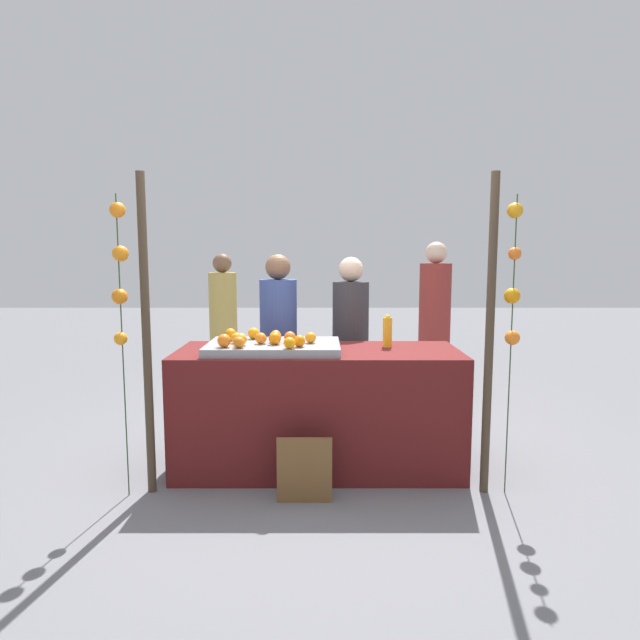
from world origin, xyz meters
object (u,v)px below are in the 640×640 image
(orange_1, at_px, (312,338))
(juice_bottle, at_px, (389,332))
(vendor_right, at_px, (352,353))
(chalkboard_sign, at_px, (306,471))
(stall_counter, at_px, (320,408))
(vendor_left, at_px, (280,353))
(orange_0, at_px, (238,338))

(orange_1, relative_size, juice_bottle, 0.33)
(vendor_right, bearing_deg, chalkboard_sign, -105.48)
(stall_counter, relative_size, vendor_left, 1.31)
(orange_0, xyz_separation_m, vendor_left, (0.24, 0.75, -0.25))
(orange_1, bearing_deg, vendor_left, 111.13)
(orange_1, relative_size, chalkboard_sign, 0.18)
(juice_bottle, distance_m, chalkboard_sign, 1.22)
(orange_0, distance_m, vendor_right, 1.20)
(stall_counter, height_order, juice_bottle, juice_bottle)
(stall_counter, distance_m, vendor_left, 0.81)
(stall_counter, distance_m, orange_1, 0.55)
(orange_0, height_order, juice_bottle, juice_bottle)
(orange_0, height_order, chalkboard_sign, orange_0)
(orange_1, xyz_separation_m, vendor_right, (0.33, 0.78, -0.26))
(stall_counter, distance_m, vendor_right, 0.82)
(stall_counter, xyz_separation_m, vendor_left, (-0.34, 0.68, 0.29))
(stall_counter, height_order, orange_1, orange_1)
(chalkboard_sign, distance_m, vendor_left, 1.40)
(orange_1, distance_m, vendor_left, 0.83)
(orange_0, relative_size, chalkboard_sign, 0.17)
(vendor_left, xyz_separation_m, vendor_right, (0.62, 0.04, -0.01))
(orange_0, height_order, orange_1, orange_1)
(orange_0, distance_m, chalkboard_sign, 1.06)
(juice_bottle, relative_size, vendor_right, 0.15)
(orange_1, distance_m, chalkboard_sign, 0.94)
(orange_1, bearing_deg, vendor_right, 67.04)
(juice_bottle, relative_size, chalkboard_sign, 0.55)
(orange_0, bearing_deg, vendor_right, 42.53)
(chalkboard_sign, bearing_deg, orange_1, 86.61)
(juice_bottle, xyz_separation_m, vendor_right, (-0.24, 0.60, -0.27))
(stall_counter, height_order, vendor_right, vendor_right)
(juice_bottle, height_order, chalkboard_sign, juice_bottle)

